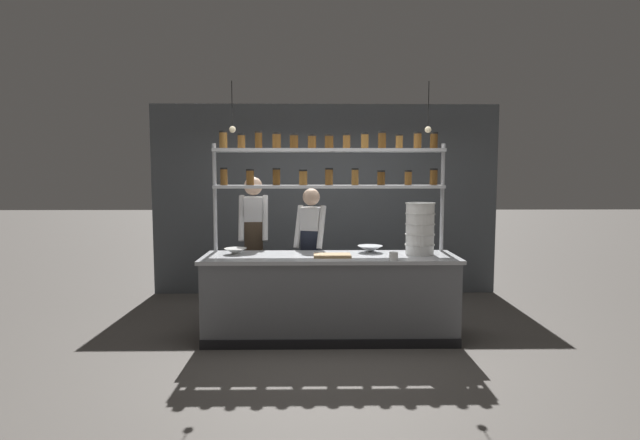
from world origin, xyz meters
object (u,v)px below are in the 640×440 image
Objects in this scene: container_stack at (420,229)px; serving_cup_front at (394,256)px; spice_shelf_unit at (328,170)px; chef_center at (311,246)px; prep_bowl_near_left at (235,251)px; prep_bowl_center_front at (370,249)px; chef_left at (254,237)px; cutting_board at (332,256)px.

container_stack is 0.57m from serving_cup_front.
spice_shelf_unit is 1.62× the size of chef_center.
serving_cup_front is at bearing -29.48° from chef_center.
prep_bowl_near_left is 2.79× the size of serving_cup_front.
spice_shelf_unit is 9.36× the size of prep_bowl_center_front.
chef_center reaches higher than serving_cup_front.
container_stack is (1.92, -0.69, 0.17)m from chef_left.
chef_center is 0.99m from prep_bowl_near_left.
spice_shelf_unit is 4.62× the size of container_stack.
chef_center is at bearing 124.28° from spice_shelf_unit.
spice_shelf_unit is 1.39m from prep_bowl_near_left.
chef_left is 1.89m from serving_cup_front.
cutting_board is (0.03, -0.40, -0.92)m from spice_shelf_unit.
spice_shelf_unit reaches higher than prep_bowl_center_front.
container_stack is 2.06m from prep_bowl_near_left.
container_stack is at bearing 8.18° from cutting_board.
cutting_board is 1.60× the size of prep_bowl_near_left.
prep_bowl_near_left is at bearing -130.07° from chef_center.
chef_left is 1.08× the size of chef_center.
chef_left is at bearing 160.18° from container_stack.
container_stack is at bearing -0.73° from prep_bowl_near_left.
chef_left is 1.26m from cutting_board.
spice_shelf_unit is at bearing -28.79° from chef_left.
chef_center is 4.09× the size of cutting_board.
chef_center is 2.85× the size of container_stack.
prep_bowl_near_left is (-0.13, -0.66, -0.08)m from chef_left.
prep_bowl_center_front is (1.38, -0.55, -0.08)m from chef_left.
prep_bowl_near_left is at bearing -104.33° from chef_left.
spice_shelf_unit is at bearing 12.85° from prep_bowl_near_left.
serving_cup_front is (0.18, -0.51, 0.00)m from prep_bowl_center_front.
prep_bowl_center_front is at bearing 32.15° from cutting_board.
cutting_board is 4.45× the size of serving_cup_front.
container_stack is (1.01, -0.26, -0.64)m from spice_shelf_unit.
chef_left is at bearing 154.83° from spice_shelf_unit.
container_stack is at bearing -14.63° from spice_shelf_unit.
chef_center is 0.79m from prep_bowl_center_front.
prep_bowl_center_front reaches higher than cutting_board.
cutting_board is 1.41× the size of prep_bowl_center_front.
chef_center reaches higher than cutting_board.
container_stack is 1.44× the size of cutting_board.
chef_left reaches higher than container_stack.
chef_left is 0.68m from prep_bowl_near_left.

